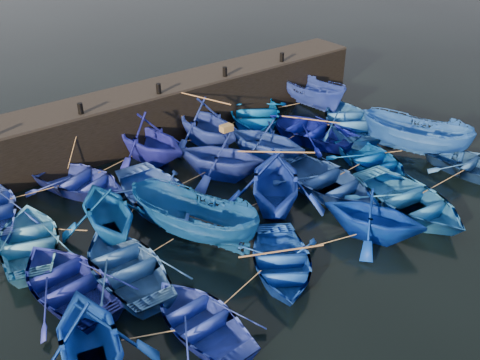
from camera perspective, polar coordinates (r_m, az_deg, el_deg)
ground at (r=20.95m, az=5.42°, el=-5.16°), size 120.00×120.00×0.00m
quay_wall at (r=27.84m, az=-9.37°, el=7.00°), size 26.00×2.50×2.50m
quay_top at (r=27.35m, az=-9.60°, el=9.51°), size 26.00×2.50×0.12m
bollard_1 at (r=24.95m, az=-16.66°, el=7.32°), size 0.24×0.24×0.50m
bollard_2 at (r=26.50m, az=-8.68°, el=9.62°), size 0.24×0.24×0.50m
bollard_3 at (r=28.53m, az=-1.62°, el=11.48°), size 0.24×0.24×0.50m
bollard_4 at (r=30.95m, az=4.48°, el=12.94°), size 0.24×0.24×0.50m
boat_1 at (r=23.99m, az=-16.79°, el=-0.07°), size 5.01×5.63×0.97m
boat_2 at (r=25.37m, az=-9.79°, el=4.43°), size 4.76×5.25×2.41m
boat_3 at (r=26.56m, az=-3.68°, el=6.14°), size 4.16×4.79×2.48m
boat_4 at (r=29.17m, az=1.52°, el=7.14°), size 6.74×7.13×1.20m
boat_5 at (r=31.23m, az=7.62°, el=9.22°), size 1.94×5.02×1.93m
boat_6 at (r=20.91m, az=-21.51°, el=-5.94°), size 4.54×5.39×0.96m
boat_7 at (r=20.55m, az=-13.93°, el=-3.11°), size 4.21×4.69×2.19m
boat_8 at (r=22.16m, az=-8.92°, el=-1.54°), size 4.10×5.48×1.08m
boat_9 at (r=23.67m, az=-2.00°, el=2.63°), size 5.38×5.52×2.21m
boat_10 at (r=25.13m, az=2.72°, el=4.32°), size 4.79×5.13×2.18m
boat_11 at (r=27.66m, az=7.47°, el=5.36°), size 4.70×5.79×1.06m
boat_12 at (r=28.97m, az=11.64°, el=6.23°), size 6.13×6.61×1.12m
boat_13 at (r=18.55m, az=-17.95°, el=-10.28°), size 3.84×5.07×0.99m
boat_14 at (r=18.71m, az=-12.10°, el=-8.89°), size 3.67×4.97×1.00m
boat_15 at (r=19.65m, az=-4.97°, el=-4.25°), size 4.11×5.49×2.00m
boat_16 at (r=21.46m, az=3.77°, el=-0.08°), size 6.31×6.37×2.54m
boat_17 at (r=23.12m, az=9.16°, el=-0.09°), size 3.90×5.37×1.10m
boat_18 at (r=25.39m, az=13.92°, el=2.07°), size 3.99×4.96×0.91m
boat_19 at (r=26.91m, az=18.22°, el=4.40°), size 4.24×5.52×2.02m
boat_20 at (r=15.57m, az=-15.86°, el=-16.19°), size 4.62×5.04×2.25m
boat_21 at (r=16.59m, az=-4.22°, el=-14.61°), size 3.12×4.24×0.86m
boat_22 at (r=18.57m, az=4.42°, el=-8.73°), size 4.98×5.32×0.90m
boat_23 at (r=20.41m, az=14.12°, el=-3.68°), size 4.63×4.88×2.02m
boat_24 at (r=22.59m, az=17.65°, el=-2.03°), size 4.43×5.75×1.11m
boat_25 at (r=26.40m, az=23.75°, el=1.38°), size 3.66×4.73×0.90m
wooden_crate at (r=23.28m, az=-1.46°, el=5.56°), size 0.53×0.36×0.28m
mooring_ropes at (r=23.80m, az=-2.38°, el=2.15°), size 18.05×12.03×2.10m
loose_oars at (r=22.96m, az=2.95°, el=3.55°), size 10.44×11.72×1.70m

